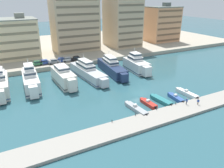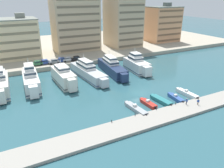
{
  "view_description": "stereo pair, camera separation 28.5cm",
  "coord_description": "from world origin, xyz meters",
  "px_view_note": "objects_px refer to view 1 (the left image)",
  "views": [
    {
      "loc": [
        -33.12,
        -47.82,
        26.26
      ],
      "look_at": [
        -6.21,
        3.89,
        2.5
      ],
      "focal_mm": 35.0,
      "sensor_mm": 36.0,
      "label": 1
    },
    {
      "loc": [
        -32.87,
        -47.95,
        26.26
      ],
      "look_at": [
        -6.21,
        3.89,
        2.5
      ],
      "focal_mm": 35.0,
      "sensor_mm": 36.0,
      "label": 2
    }
  ],
  "objects_px": {
    "yacht_ivory_far_left": "(0,84)",
    "car_silver_center": "(67,59)",
    "yacht_white_center_right": "(137,65)",
    "pedestrian_mid_deck": "(198,101)",
    "yacht_silver_center_left": "(88,72)",
    "car_blue_left": "(44,62)",
    "car_black_center_right": "(76,58)",
    "pedestrian_near_edge": "(187,101)",
    "motorboat_blue_center_left": "(176,98)",
    "motorboat_red_left": "(148,103)",
    "motorboat_teal_mid_left": "(161,100)",
    "yacht_white_left": "(31,80)",
    "motorboat_white_center": "(187,93)",
    "car_blue_center_left": "(61,60)",
    "motorboat_grey_far_left": "(136,109)",
    "yacht_navy_center": "(112,67)",
    "car_grey_mid_left": "(54,61)",
    "car_green_far_left": "(37,63)",
    "yacht_ivory_mid_left": "(64,77)"
  },
  "relations": [
    {
      "from": "yacht_white_center_right",
      "to": "motorboat_grey_far_left",
      "type": "xyz_separation_m",
      "value": [
        -16.78,
        -25.18,
        -2.01
      ]
    },
    {
      "from": "yacht_white_center_right",
      "to": "motorboat_teal_mid_left",
      "type": "height_order",
      "value": "yacht_white_center_right"
    },
    {
      "from": "yacht_white_left",
      "to": "car_black_center_right",
      "type": "xyz_separation_m",
      "value": [
        20.02,
        17.39,
        -0.04
      ]
    },
    {
      "from": "yacht_silver_center_left",
      "to": "pedestrian_mid_deck",
      "type": "relative_size",
      "value": 14.65
    },
    {
      "from": "yacht_silver_center_left",
      "to": "car_silver_center",
      "type": "height_order",
      "value": "yacht_silver_center_left"
    },
    {
      "from": "yacht_ivory_far_left",
      "to": "motorboat_teal_mid_left",
      "type": "distance_m",
      "value": 45.66
    },
    {
      "from": "yacht_ivory_far_left",
      "to": "car_blue_center_left",
      "type": "distance_m",
      "value": 28.13
    },
    {
      "from": "yacht_silver_center_left",
      "to": "motorboat_blue_center_left",
      "type": "relative_size",
      "value": 3.68
    },
    {
      "from": "motorboat_white_center",
      "to": "motorboat_red_left",
      "type": "bearing_deg",
      "value": 178.72
    },
    {
      "from": "yacht_ivory_mid_left",
      "to": "motorboat_white_center",
      "type": "height_order",
      "value": "yacht_ivory_mid_left"
    },
    {
      "from": "yacht_ivory_far_left",
      "to": "motorboat_teal_mid_left",
      "type": "bearing_deg",
      "value": -35.16
    },
    {
      "from": "yacht_ivory_far_left",
      "to": "yacht_white_left",
      "type": "height_order",
      "value": "yacht_white_left"
    },
    {
      "from": "motorboat_white_center",
      "to": "yacht_silver_center_left",
      "type": "bearing_deg",
      "value": 126.34
    },
    {
      "from": "motorboat_blue_center_left",
      "to": "yacht_navy_center",
      "type": "bearing_deg",
      "value": 100.95
    },
    {
      "from": "car_black_center_right",
      "to": "pedestrian_near_edge",
      "type": "height_order",
      "value": "car_black_center_right"
    },
    {
      "from": "motorboat_grey_far_left",
      "to": "motorboat_teal_mid_left",
      "type": "bearing_deg",
      "value": 4.87
    },
    {
      "from": "car_blue_left",
      "to": "car_silver_center",
      "type": "relative_size",
      "value": 1.0
    },
    {
      "from": "car_black_center_right",
      "to": "car_green_far_left",
      "type": "bearing_deg",
      "value": 178.83
    },
    {
      "from": "car_grey_mid_left",
      "to": "motorboat_teal_mid_left",
      "type": "bearing_deg",
      "value": -67.07
    },
    {
      "from": "yacht_white_left",
      "to": "motorboat_white_center",
      "type": "height_order",
      "value": "yacht_white_left"
    },
    {
      "from": "motorboat_blue_center_left",
      "to": "yacht_silver_center_left",
      "type": "bearing_deg",
      "value": 118.65
    },
    {
      "from": "yacht_ivory_mid_left",
      "to": "car_grey_mid_left",
      "type": "distance_m",
      "value": 18.28
    },
    {
      "from": "yacht_ivory_mid_left",
      "to": "pedestrian_mid_deck",
      "type": "distance_m",
      "value": 39.99
    },
    {
      "from": "yacht_white_center_right",
      "to": "pedestrian_mid_deck",
      "type": "bearing_deg",
      "value": -93.53
    },
    {
      "from": "yacht_silver_center_left",
      "to": "motorboat_white_center",
      "type": "height_order",
      "value": "yacht_silver_center_left"
    },
    {
      "from": "motorboat_grey_far_left",
      "to": "car_grey_mid_left",
      "type": "xyz_separation_m",
      "value": [
        -9.57,
        43.17,
        2.13
      ]
    },
    {
      "from": "yacht_navy_center",
      "to": "car_grey_mid_left",
      "type": "height_order",
      "value": "yacht_navy_center"
    },
    {
      "from": "car_silver_center",
      "to": "car_black_center_right",
      "type": "relative_size",
      "value": 1.01
    },
    {
      "from": "yacht_white_left",
      "to": "motorboat_teal_mid_left",
      "type": "relative_size",
      "value": 2.35
    },
    {
      "from": "yacht_white_center_right",
      "to": "pedestrian_mid_deck",
      "type": "xyz_separation_m",
      "value": [
        -1.91,
        -30.86,
        -0.94
      ]
    },
    {
      "from": "motorboat_grey_far_left",
      "to": "motorboat_blue_center_left",
      "type": "height_order",
      "value": "motorboat_grey_far_left"
    },
    {
      "from": "yacht_silver_center_left",
      "to": "car_grey_mid_left",
      "type": "bearing_deg",
      "value": 115.52
    },
    {
      "from": "motorboat_blue_center_left",
      "to": "car_blue_center_left",
      "type": "height_order",
      "value": "car_blue_center_left"
    },
    {
      "from": "yacht_ivory_mid_left",
      "to": "car_silver_center",
      "type": "xyz_separation_m",
      "value": [
        6.94,
        19.01,
        0.16
      ]
    },
    {
      "from": "yacht_white_left",
      "to": "yacht_silver_center_left",
      "type": "height_order",
      "value": "yacht_white_left"
    },
    {
      "from": "yacht_navy_center",
      "to": "car_blue_center_left",
      "type": "height_order",
      "value": "yacht_navy_center"
    },
    {
      "from": "motorboat_blue_center_left",
      "to": "car_silver_center",
      "type": "bearing_deg",
      "value": 110.9
    },
    {
      "from": "motorboat_grey_far_left",
      "to": "motorboat_teal_mid_left",
      "type": "xyz_separation_m",
      "value": [
        8.39,
        0.72,
        0.03
      ]
    },
    {
      "from": "car_black_center_right",
      "to": "motorboat_blue_center_left",
      "type": "bearing_deg",
      "value": -72.93
    },
    {
      "from": "car_blue_center_left",
      "to": "pedestrian_mid_deck",
      "type": "xyz_separation_m",
      "value": [
        21.37,
        -49.67,
        -1.06
      ]
    },
    {
      "from": "car_blue_center_left",
      "to": "yacht_ivory_far_left",
      "type": "bearing_deg",
      "value": -142.79
    },
    {
      "from": "yacht_ivory_far_left",
      "to": "car_silver_center",
      "type": "bearing_deg",
      "value": 34.15
    },
    {
      "from": "motorboat_blue_center_left",
      "to": "car_blue_center_left",
      "type": "xyz_separation_m",
      "value": [
        -19.38,
        43.95,
        2.1
      ]
    },
    {
      "from": "yacht_silver_center_left",
      "to": "car_blue_left",
      "type": "xyz_separation_m",
      "value": [
        -11.04,
        16.94,
        0.48
      ]
    },
    {
      "from": "motorboat_teal_mid_left",
      "to": "motorboat_white_center",
      "type": "xyz_separation_m",
      "value": [
        9.16,
        -0.06,
        0.05
      ]
    },
    {
      "from": "motorboat_red_left",
      "to": "motorboat_teal_mid_left",
      "type": "relative_size",
      "value": 0.82
    },
    {
      "from": "motorboat_red_left",
      "to": "car_silver_center",
      "type": "bearing_deg",
      "value": 100.95
    },
    {
      "from": "yacht_white_left",
      "to": "car_grey_mid_left",
      "type": "distance_m",
      "value": 20.23
    },
    {
      "from": "car_black_center_right",
      "to": "pedestrian_mid_deck",
      "type": "bearing_deg",
      "value": -72.68
    },
    {
      "from": "car_green_far_left",
      "to": "pedestrian_mid_deck",
      "type": "xyz_separation_m",
      "value": [
        30.62,
        -49.53,
        -1.06
      ]
    }
  ]
}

